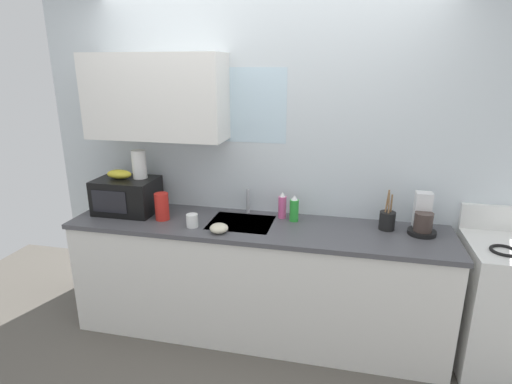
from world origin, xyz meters
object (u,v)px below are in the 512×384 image
Objects in this scene: utensil_crock at (387,220)px; small_bowl at (219,228)px; dish_soap_bottle_green at (294,209)px; cereal_canister at (162,207)px; dish_soap_bottle_pink at (282,206)px; mug_white at (192,221)px; stove_range at (507,307)px; banana_bunch at (119,174)px; coffee_maker at (423,219)px; microwave at (127,195)px; paper_towel_roll at (139,164)px.

small_bowl is at bearing -164.32° from utensil_crock.
cereal_canister reaches higher than dish_soap_bottle_green.
dish_soap_bottle_pink is 0.55m from small_bowl.
utensil_crock reaches higher than mug_white.
banana_bunch reaches higher than stove_range.
dish_soap_bottle_pink is at bearing 6.19° from banana_bunch.
stove_range is at bearing -5.30° from dish_soap_bottle_green.
banana_bunch is 0.74m from mug_white.
coffee_maker is (-0.58, 0.10, 0.55)m from stove_range.
microwave reaches higher than cereal_canister.
utensil_crock is (-0.23, 0.01, -0.03)m from coffee_maker.
paper_towel_roll is at bearing -178.11° from dish_soap_bottle_green.
cereal_canister is at bearing -32.01° from paper_towel_roll.
coffee_maker is 0.23m from utensil_crock.
stove_range is at bearing 1.25° from cereal_canister.
mug_white is (-1.59, -0.25, -0.06)m from coffee_maker.
mug_white is at bearing -151.41° from dish_soap_bottle_pink.
coffee_maker is 1.87m from cereal_canister.
microwave is at bearing 179.07° from stove_range.
dish_soap_bottle_pink is at bearing 154.02° from dish_soap_bottle_green.
coffee_maker reaches higher than microwave.
dish_soap_bottle_pink is 0.68m from mug_white.
paper_towel_roll is at bearing -175.53° from dish_soap_bottle_pink.
coffee_maker is (2.20, 0.06, -0.03)m from microwave.
microwave is at bearing -173.49° from dish_soap_bottle_pink.
utensil_crock is at bearing 0.61° from paper_towel_roll.
small_bowl is at bearing -16.92° from cereal_canister.
microwave is at bearing -1.80° from banana_bunch.
banana_bunch is at bearing -161.57° from paper_towel_roll.
dish_soap_bottle_pink is 0.70× the size of utensil_crock.
coffee_maker is at bearing -4.54° from dish_soap_bottle_pink.
dish_soap_bottle_green is at bearing 1.89° from paper_towel_roll.
dish_soap_bottle_pink is (-1.57, 0.18, 0.54)m from stove_range.
utensil_crock reaches higher than cereal_canister.
dish_soap_bottle_green is 0.75m from mug_white.
mug_white is (-0.70, -0.28, -0.05)m from dish_soap_bottle_green.
cereal_canister is at bearing -175.14° from coffee_maker.
utensil_crock reaches higher than dish_soap_bottle_pink.
paper_towel_roll reaches higher than cereal_canister.
small_bowl is (0.49, -0.15, -0.07)m from cereal_canister.
cereal_canister is at bearing -174.06° from utensil_crock.
microwave is 3.54× the size of small_bowl.
dish_soap_bottle_pink is 1.56× the size of small_bowl.
banana_bunch reaches higher than microwave.
microwave is 1.59× the size of utensil_crock.
cereal_canister is (0.34, -0.10, -0.03)m from microwave.
mug_white is at bearing -176.22° from stove_range.
microwave reaches higher than dish_soap_bottle_green.
coffee_maker is at bearing 12.69° from small_bowl.
dish_soap_bottle_green is (1.31, 0.09, -0.04)m from microwave.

